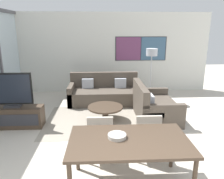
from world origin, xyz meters
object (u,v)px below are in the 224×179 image
(dining_chair_left, at_px, (100,135))
(sofa_main, at_px, (104,93))
(sofa_side, at_px, (152,107))
(fruit_bowl, at_px, (117,136))
(tv_console, at_px, (14,117))
(dining_table, at_px, (129,144))
(dining_chair_centre, at_px, (147,133))
(coffee_table, at_px, (105,110))
(floor_lamp, at_px, (152,57))
(television, at_px, (11,91))

(dining_chair_left, bearing_deg, sofa_main, 87.80)
(sofa_side, distance_m, fruit_bowl, 2.76)
(tv_console, distance_m, dining_table, 3.26)
(dining_chair_centre, bearing_deg, coffee_table, 111.95)
(tv_console, xyz_separation_m, floor_lamp, (3.59, 1.75, 1.17))
(television, distance_m, coffee_table, 2.23)
(dining_table, bearing_deg, sofa_side, 69.70)
(television, xyz_separation_m, dining_table, (2.41, -2.15, -0.20))
(coffee_table, relative_size, dining_chair_centre, 1.02)
(tv_console, bearing_deg, dining_chair_left, -35.91)
(tv_console, relative_size, sofa_main, 0.61)
(tv_console, relative_size, floor_lamp, 0.79)
(television, distance_m, sofa_main, 2.81)
(dining_chair_centre, distance_m, floor_lamp, 3.42)
(sofa_main, height_order, floor_lamp, floor_lamp)
(fruit_bowl, distance_m, floor_lamp, 4.12)
(fruit_bowl, bearing_deg, floor_lamp, 70.80)
(dining_chair_left, bearing_deg, floor_lamp, 63.82)
(coffee_table, distance_m, dining_table, 2.46)
(sofa_main, relative_size, coffee_table, 2.48)
(television, xyz_separation_m, coffee_table, (2.13, 0.25, -0.60))
(dining_table, relative_size, fruit_bowl, 6.37)
(dining_chair_left, bearing_deg, coffee_table, 85.92)
(dining_chair_left, distance_m, fruit_bowl, 0.74)
(tv_console, relative_size, dining_table, 0.79)
(tv_console, bearing_deg, dining_table, -41.72)
(tv_console, xyz_separation_m, dining_chair_left, (2.01, -1.46, 0.24))
(television, bearing_deg, sofa_main, 38.95)
(dining_chair_left, relative_size, floor_lamp, 0.52)
(floor_lamp, bearing_deg, tv_console, -153.95)
(sofa_side, bearing_deg, tv_console, 96.56)
(dining_chair_centre, height_order, floor_lamp, floor_lamp)
(television, relative_size, fruit_bowl, 3.62)
(dining_chair_left, bearing_deg, television, 144.08)
(dining_table, xyz_separation_m, dining_chair_centre, (0.40, 0.71, -0.20))
(sofa_main, relative_size, dining_chair_left, 2.52)
(dining_chair_left, xyz_separation_m, dining_chair_centre, (0.81, 0.01, 0.00))
(television, xyz_separation_m, sofa_side, (3.35, 0.38, -0.60))
(sofa_main, distance_m, coffee_table, 1.47)
(sofa_side, distance_m, dining_table, 2.73)
(fruit_bowl, xyz_separation_m, floor_lamp, (1.34, 3.84, 0.63))
(dining_chair_centre, bearing_deg, fruit_bowl, -131.06)
(coffee_table, bearing_deg, tv_console, -173.18)
(sofa_main, height_order, fruit_bowl, sofa_main)
(sofa_side, xyz_separation_m, dining_chair_centre, (-0.54, -1.83, 0.20))
(tv_console, height_order, coffee_table, tv_console)
(sofa_main, relative_size, floor_lamp, 1.30)
(fruit_bowl, bearing_deg, coffee_table, 92.86)
(sofa_main, distance_m, sofa_side, 1.81)
(sofa_side, height_order, floor_lamp, floor_lamp)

